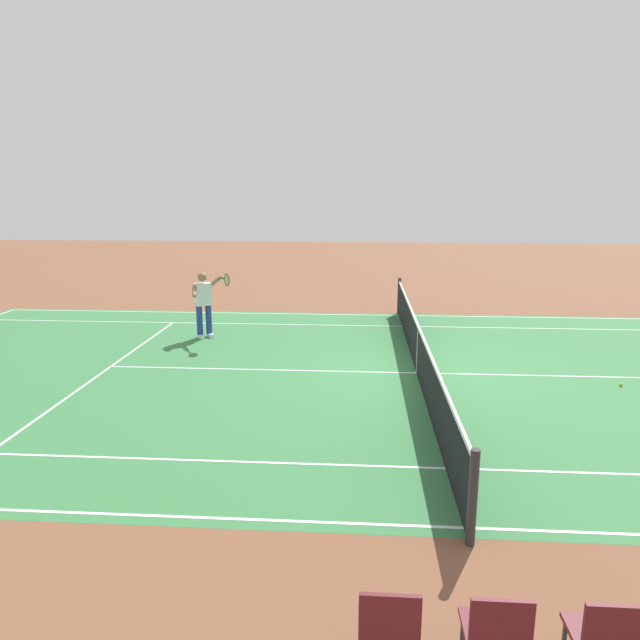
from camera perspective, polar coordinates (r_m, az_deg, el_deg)
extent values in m
plane|color=brown|center=(11.90, 9.59, -5.21)|extent=(60.00, 60.00, 0.00)
cube|color=#387A42|center=(11.90, 9.59, -5.21)|extent=(24.20, 11.40, 0.00)
cube|color=white|center=(17.19, 7.86, 0.46)|extent=(23.80, 0.05, 0.01)
cube|color=white|center=(6.92, 14.14, -19.34)|extent=(23.80, 0.05, 0.01)
cube|color=white|center=(15.84, 8.19, -0.61)|extent=(23.80, 0.05, 0.01)
cube|color=white|center=(8.11, 12.41, -14.16)|extent=(23.80, 0.05, 0.01)
cube|color=white|center=(12.93, -20.02, -4.35)|extent=(0.05, 8.22, 0.01)
cube|color=white|center=(11.90, 9.59, -5.19)|extent=(12.80, 0.05, 0.01)
cylinder|color=#2D2D33|center=(17.38, 7.85, 2.40)|extent=(0.10, 0.10, 1.08)
cylinder|color=#2D2D33|center=(6.39, 14.90, -16.67)|extent=(0.10, 0.10, 1.08)
cube|color=black|center=(11.77, 9.67, -3.17)|extent=(0.02, 11.60, 0.88)
cube|color=white|center=(11.64, 9.76, -0.76)|extent=(0.04, 11.60, 0.06)
cube|color=white|center=(11.77, 9.67, -3.17)|extent=(0.04, 0.06, 0.88)
cylinder|color=navy|center=(14.70, -11.85, -0.02)|extent=(0.15, 0.15, 0.74)
cube|color=white|center=(14.74, -11.70, -1.60)|extent=(0.25, 0.29, 0.09)
cylinder|color=navy|center=(14.78, -10.97, 0.09)|extent=(0.15, 0.15, 0.74)
cube|color=white|center=(14.82, -10.82, -1.49)|extent=(0.25, 0.29, 0.09)
cube|color=white|center=(14.61, -11.52, 2.52)|extent=(0.45, 0.41, 0.56)
sphere|color=#9E704C|center=(14.54, -11.60, 4.21)|extent=(0.23, 0.23, 0.23)
cylinder|color=#9E704C|center=(14.34, -12.37, 2.82)|extent=(0.20, 0.42, 0.26)
cylinder|color=#9E704C|center=(14.49, -10.30, 3.81)|extent=(0.39, 0.32, 0.30)
cylinder|color=#232326|center=(14.20, -9.65, 4.10)|extent=(0.19, 0.25, 0.04)
torus|color=#232326|center=(13.93, -9.22, 3.95)|extent=(0.20, 0.27, 0.31)
cylinder|color=#C6D84C|center=(13.93, -9.22, 3.95)|extent=(0.16, 0.23, 0.27)
sphere|color=#CCE01E|center=(12.36, 27.66, -5.69)|extent=(0.07, 0.07, 0.07)
cube|color=#56191E|center=(5.21, 26.05, -26.32)|extent=(0.44, 0.44, 0.04)
cube|color=#56191E|center=(4.93, 27.27, -25.70)|extent=(0.44, 0.04, 0.40)
cylinder|color=#38383D|center=(5.25, 13.91, -28.31)|extent=(0.04, 0.04, 0.44)
cube|color=#56191E|center=(4.99, 16.76, -27.39)|extent=(0.44, 0.44, 0.04)
cube|color=#56191E|center=(4.70, 17.54, -26.88)|extent=(0.44, 0.04, 0.40)
cylinder|color=#38383D|center=(5.18, 4.28, -28.57)|extent=(0.04, 0.04, 0.44)
cylinder|color=#38383D|center=(5.20, 8.80, -28.53)|extent=(0.04, 0.04, 0.44)
cube|color=#56191E|center=(4.89, 6.73, -27.85)|extent=(0.44, 0.44, 0.04)
cube|color=#56191E|center=(4.60, 6.93, -27.38)|extent=(0.44, 0.04, 0.40)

